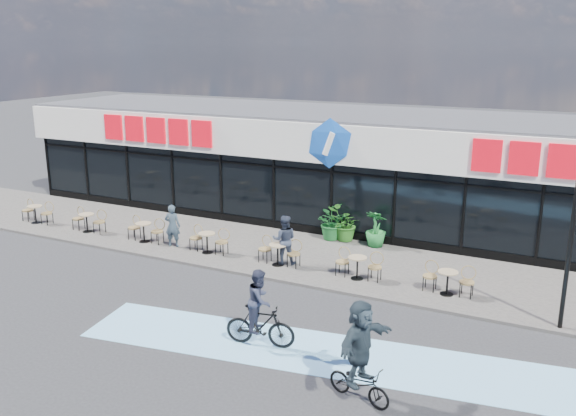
{
  "coord_description": "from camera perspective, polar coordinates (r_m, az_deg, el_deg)",
  "views": [
    {
      "loc": [
        8.51,
        -14.19,
        7.44
      ],
      "look_at": [
        -0.16,
        3.5,
        2.07
      ],
      "focal_mm": 38.0,
      "sensor_mm": 36.0,
      "label": 1
    }
  ],
  "objects": [
    {
      "name": "patron_right",
      "position": [
        20.73,
        -0.35,
        -2.98
      ],
      "size": [
        1.01,
        0.9,
        1.71
      ],
      "primitive_type": "imported",
      "rotation": [
        0.0,
        0.0,
        3.51
      ],
      "color": "#2E3547",
      "rests_on": "sidewalk"
    },
    {
      "name": "ground",
      "position": [
        18.14,
        -4.47,
        -9.0
      ],
      "size": [
        120.0,
        120.0,
        0.0
      ],
      "primitive_type": "plane",
      "color": "#28282B",
      "rests_on": "ground"
    },
    {
      "name": "sidewalk",
      "position": [
        21.83,
        1.54,
        -4.54
      ],
      "size": [
        44.0,
        5.0,
        0.1
      ],
      "primitive_type": "cube",
      "color": "#5F5B54",
      "rests_on": "ground"
    },
    {
      "name": "potted_plant_left",
      "position": [
        23.39,
        3.92,
        -1.35
      ],
      "size": [
        1.56,
        1.5,
        1.34
      ],
      "primitive_type": "imported",
      "rotation": [
        0.0,
        0.0,
        2.62
      ],
      "color": "#1A5C26",
      "rests_on": "sidewalk"
    },
    {
      "name": "bistro_set_1",
      "position": [
        25.65,
        -18.17,
        -1.09
      ],
      "size": [
        1.54,
        0.62,
        0.9
      ],
      "color": "tan",
      "rests_on": "sidewalk"
    },
    {
      "name": "bistro_set_0",
      "position": [
        27.67,
        -22.44,
        -0.33
      ],
      "size": [
        1.54,
        0.62,
        0.9
      ],
      "color": "tan",
      "rests_on": "sidewalk"
    },
    {
      "name": "bistro_set_5",
      "position": [
        19.73,
        6.6,
        -5.27
      ],
      "size": [
        1.54,
        0.62,
        0.9
      ],
      "color": "tan",
      "rests_on": "sidewalk"
    },
    {
      "name": "lamp_post",
      "position": [
        17.06,
        25.14,
        -1.04
      ],
      "size": [
        0.28,
        0.28,
        5.0
      ],
      "color": "black",
      "rests_on": "sidewalk"
    },
    {
      "name": "patron_left",
      "position": [
        22.88,
        -10.75,
        -1.63
      ],
      "size": [
        0.66,
        0.52,
        1.6
      ],
      "primitive_type": "imported",
      "rotation": [
        0.0,
        0.0,
        3.4
      ],
      "color": "#30404C",
      "rests_on": "sidewalk"
    },
    {
      "name": "bistro_set_3",
      "position": [
        22.16,
        -7.45,
        -2.98
      ],
      "size": [
        1.54,
        0.62,
        0.9
      ],
      "color": "tan",
      "rests_on": "sidewalk"
    },
    {
      "name": "potted_plant_right",
      "position": [
        23.23,
        5.34,
        -1.5
      ],
      "size": [
        1.45,
        1.53,
        1.34
      ],
      "primitive_type": "imported",
      "rotation": [
        0.0,
        0.0,
        4.29
      ],
      "color": "#2B6C1E",
      "rests_on": "sidewalk"
    },
    {
      "name": "bistro_set_4",
      "position": [
        20.78,
        -0.85,
        -4.09
      ],
      "size": [
        1.54,
        0.62,
        0.9
      ],
      "color": "tan",
      "rests_on": "sidewalk"
    },
    {
      "name": "bistro_set_6",
      "position": [
        19.05,
        14.76,
        -6.46
      ],
      "size": [
        1.54,
        0.62,
        0.9
      ],
      "color": "tan",
      "rests_on": "sidewalk"
    },
    {
      "name": "bistro_set_2",
      "position": [
        23.8,
        -13.21,
        -1.98
      ],
      "size": [
        1.54,
        0.62,
        0.9
      ],
      "color": "tan",
      "rests_on": "sidewalk"
    },
    {
      "name": "bike_lane",
      "position": [
        15.39,
        5.9,
        -13.73
      ],
      "size": [
        14.17,
        4.13,
        0.01
      ],
      "primitive_type": "cube",
      "rotation": [
        0.0,
        0.0,
        0.14
      ],
      "color": "#7DC1ED",
      "rests_on": "ground"
    },
    {
      "name": "cyclist_c",
      "position": [
        13.25,
        6.78,
        -13.37
      ],
      "size": [
        1.6,
        1.81,
        2.31
      ],
      "color": "black",
      "rests_on": "ground"
    },
    {
      "name": "cyclist_a",
      "position": [
        15.49,
        -2.64,
        -9.96
      ],
      "size": [
        1.87,
        0.88,
        2.05
      ],
      "color": "black",
      "rests_on": "ground"
    },
    {
      "name": "building",
      "position": [
        26.08,
        6.56,
        3.88
      ],
      "size": [
        30.6,
        6.57,
        4.75
      ],
      "color": "black",
      "rests_on": "ground"
    },
    {
      "name": "potted_plant_mid",
      "position": [
        22.76,
        8.23,
        -1.92
      ],
      "size": [
        0.85,
        0.85,
        1.36
      ],
      "primitive_type": "imported",
      "rotation": [
        0.0,
        0.0,
        3.03
      ],
      "color": "#1E6B2D",
      "rests_on": "sidewalk"
    }
  ]
}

